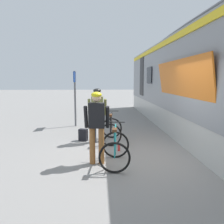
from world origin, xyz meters
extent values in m
plane|color=gray|center=(0.00, 0.00, 0.00)|extent=(80.00, 80.00, 0.00)
cube|color=orange|center=(1.44, 1.21, 1.80)|extent=(0.30, 4.40, 1.69)
cube|color=yellow|center=(1.44, 0.31, 3.42)|extent=(0.04, 21.44, 0.20)
cube|color=black|center=(1.43, 5.75, 2.25)|extent=(0.04, 1.10, 0.80)
cube|color=black|center=(1.45, 7.97, 2.25)|extent=(0.03, 1.10, 2.29)
cylinder|color=#935B2D|center=(-1.23, -0.36, 0.45)|extent=(0.14, 0.14, 0.90)
cylinder|color=#935B2D|center=(-1.01, -0.38, 0.45)|extent=(0.14, 0.14, 0.90)
cube|color=black|center=(-1.12, -0.37, 1.20)|extent=(0.39, 0.26, 0.60)
cylinder|color=black|center=(-1.38, -0.32, 1.15)|extent=(0.10, 0.26, 0.56)
cylinder|color=black|center=(-0.86, -0.35, 1.15)|extent=(0.10, 0.26, 0.56)
sphere|color=beige|center=(-1.12, -0.37, 1.63)|extent=(0.22, 0.22, 0.22)
ellipsoid|color=yellow|center=(-1.12, -0.37, 1.69)|extent=(0.27, 0.29, 0.14)
cylinder|color=#4C515B|center=(-1.24, 1.62, 0.45)|extent=(0.14, 0.14, 0.90)
cylinder|color=#4C515B|center=(-1.02, 1.62, 0.45)|extent=(0.14, 0.14, 0.90)
cube|color=olive|center=(-1.13, 1.62, 1.20)|extent=(0.38, 0.24, 0.60)
cylinder|color=olive|center=(-1.39, 1.66, 1.15)|extent=(0.09, 0.26, 0.56)
cylinder|color=olive|center=(-0.87, 1.66, 1.15)|extent=(0.09, 0.26, 0.56)
sphere|color=#9E7051|center=(-1.13, 1.62, 1.63)|extent=(0.22, 0.22, 0.22)
ellipsoid|color=black|center=(-1.13, 1.62, 1.69)|extent=(0.25, 0.28, 0.14)
torus|color=black|center=(-0.64, 0.03, 0.36)|extent=(0.71, 0.11, 0.71)
torus|color=black|center=(-0.73, -0.99, 0.36)|extent=(0.71, 0.11, 0.71)
cylinder|color=#197A7F|center=(-0.67, -0.33, 0.60)|extent=(0.10, 0.65, 0.63)
cylinder|color=#197A7F|center=(-0.68, -0.44, 0.91)|extent=(0.12, 0.85, 0.04)
cylinder|color=#197A7F|center=(-0.71, -0.75, 0.60)|extent=(0.06, 0.28, 0.62)
cylinder|color=#197A7F|center=(-0.72, -0.81, 0.33)|extent=(0.06, 0.36, 0.08)
cylinder|color=#197A7F|center=(-0.73, -0.93, 0.63)|extent=(0.04, 0.15, 0.56)
cylinder|color=#197A7F|center=(-0.64, 0.00, 0.63)|extent=(0.04, 0.08, 0.55)
cylinder|color=black|center=(-0.64, -0.02, 0.97)|extent=(0.48, 0.07, 0.02)
cube|color=#4C2D19|center=(-0.72, -0.90, 0.96)|extent=(0.12, 0.25, 0.06)
torus|color=black|center=(-0.63, 2.13, 0.36)|extent=(0.71, 0.12, 0.71)
torus|color=black|center=(-0.73, 1.11, 0.36)|extent=(0.71, 0.12, 0.71)
cylinder|color=black|center=(-0.67, 1.77, 0.60)|extent=(0.11, 0.65, 0.63)
cylinder|color=black|center=(-0.68, 1.65, 0.91)|extent=(0.12, 0.85, 0.04)
cylinder|color=black|center=(-0.71, 1.35, 0.60)|extent=(0.07, 0.28, 0.62)
cylinder|color=black|center=(-0.71, 1.29, 0.33)|extent=(0.06, 0.36, 0.08)
cylinder|color=black|center=(-0.73, 1.17, 0.63)|extent=(0.04, 0.15, 0.56)
cylinder|color=black|center=(-0.63, 2.10, 0.63)|extent=(0.04, 0.08, 0.55)
cylinder|color=black|center=(-0.64, 2.08, 0.97)|extent=(0.48, 0.07, 0.02)
cube|color=#4C2D19|center=(-0.72, 1.20, 0.96)|extent=(0.12, 0.25, 0.06)
cube|color=black|center=(-1.61, 1.79, 0.20)|extent=(0.32, 0.26, 0.40)
cylinder|color=red|center=(-0.51, 0.61, 0.11)|extent=(0.07, 0.07, 0.21)
cylinder|color=#595B60|center=(-2.12, 4.29, 1.20)|extent=(0.08, 0.08, 2.40)
cube|color=#193F99|center=(-2.12, 4.29, 2.15)|extent=(0.04, 0.70, 0.44)
camera|label=1|loc=(-1.04, -5.83, 2.06)|focal=37.13mm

